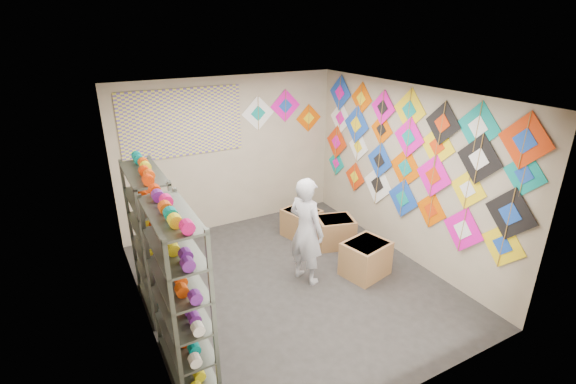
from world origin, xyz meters
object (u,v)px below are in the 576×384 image
shelf_rack_front (180,295)px  shopkeeper (306,231)px  carton_a (366,259)px  shelf_rack_back (153,240)px  carton_c (301,223)px  carton_b (335,232)px

shelf_rack_front → shopkeeper: shelf_rack_front is taller
carton_a → shopkeeper: bearing=146.6°
shelf_rack_back → carton_a: 3.04m
shelf_rack_back → carton_c: bearing=15.6°
carton_a → shelf_rack_front: bearing=177.4°
carton_a → carton_b: carton_a is taller
carton_b → carton_c: 0.64m
carton_c → shelf_rack_front: bearing=-157.2°
carton_a → carton_b: 0.96m
shelf_rack_back → carton_c: (2.63, 0.74, -0.70)m
shopkeeper → carton_c: 1.45m
shelf_rack_front → carton_c: shelf_rack_front is taller
carton_a → carton_b: bearing=70.5°
shelf_rack_back → shopkeeper: bearing=-12.8°
shelf_rack_front → carton_c: (2.63, 2.04, -0.70)m
shelf_rack_back → carton_b: size_ratio=3.17×
shelf_rack_front → shelf_rack_back: 1.30m
shelf_rack_back → shopkeeper: (2.00, -0.46, -0.16)m
shelf_rack_back → carton_c: shelf_rack_back is taller
carton_b → carton_c: size_ratio=1.05×
shelf_rack_front → carton_a: size_ratio=3.01×
carton_b → carton_c: (-0.33, 0.55, 0.00)m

